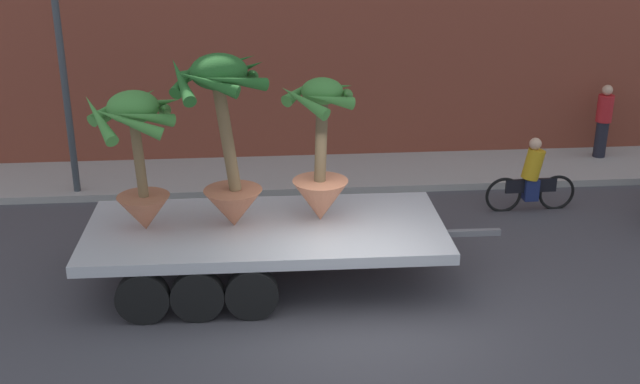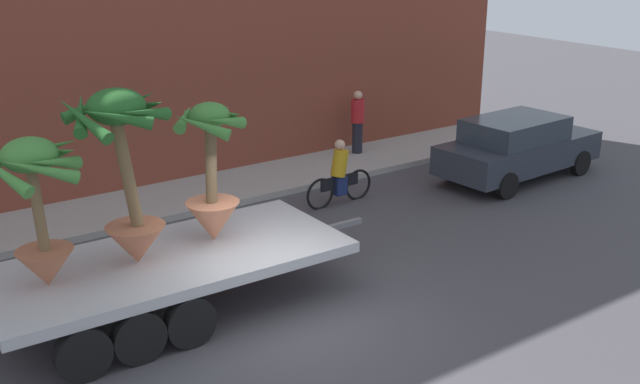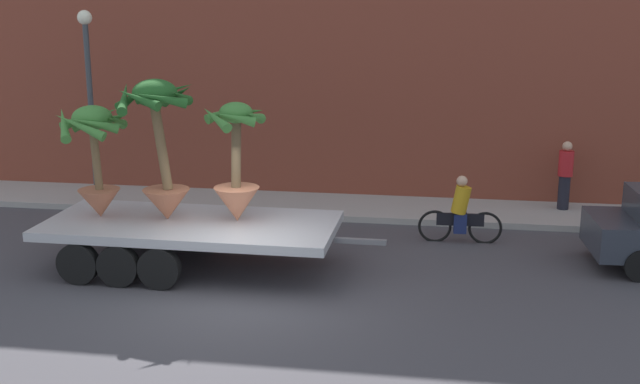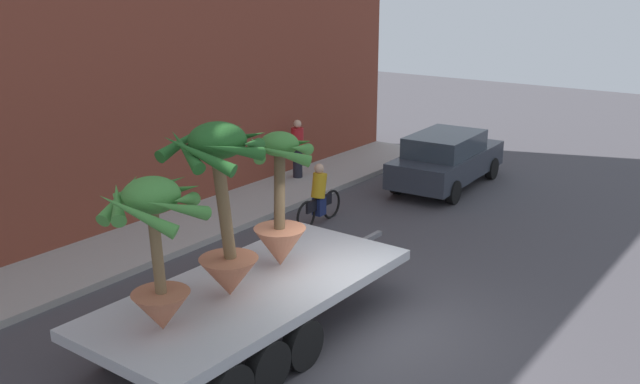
# 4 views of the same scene
# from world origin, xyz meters

# --- Properties ---
(ground_plane) EXTENTS (60.00, 60.00, 0.00)m
(ground_plane) POSITION_xyz_m (0.00, 0.00, 0.00)
(ground_plane) COLOR #423F44
(sidewalk) EXTENTS (24.00, 2.20, 0.15)m
(sidewalk) POSITION_xyz_m (0.00, 6.10, 0.07)
(sidewalk) COLOR #A39E99
(sidewalk) RESTS_ON ground
(building_facade) EXTENTS (24.00, 1.20, 9.52)m
(building_facade) POSITION_xyz_m (0.00, 7.80, 4.76)
(building_facade) COLOR brown
(building_facade) RESTS_ON ground
(flatbed_trailer) EXTENTS (6.76, 2.64, 0.98)m
(flatbed_trailer) POSITION_xyz_m (-1.59, 1.28, 0.77)
(flatbed_trailer) COLOR #B7BABF
(flatbed_trailer) RESTS_ON ground
(potted_palm_rear) EXTENTS (1.25, 1.36, 2.36)m
(potted_palm_rear) POSITION_xyz_m (-0.44, 1.43, 2.01)
(potted_palm_rear) COLOR #C17251
(potted_palm_rear) RESTS_ON flatbed_trailer
(potted_palm_middle) EXTENTS (1.60, 1.58, 2.25)m
(potted_palm_middle) POSITION_xyz_m (-3.27, 1.30, 2.27)
(potted_palm_middle) COLOR #B26647
(potted_palm_middle) RESTS_ON flatbed_trailer
(potted_palm_front) EXTENTS (1.57, 1.57, 2.79)m
(potted_palm_front) POSITION_xyz_m (-1.93, 1.33, 2.52)
(potted_palm_front) COLOR #B26647
(potted_palm_front) RESTS_ON flatbed_trailer
(cyclist) EXTENTS (1.84, 0.35, 1.54)m
(cyclist) POSITION_xyz_m (3.97, 3.85, 0.67)
(cyclist) COLOR black
(cyclist) RESTS_ON ground
(pedestrian_near_gate) EXTENTS (0.36, 0.36, 1.71)m
(pedestrian_near_gate) POSITION_xyz_m (6.54, 6.52, 1.04)
(pedestrian_near_gate) COLOR black
(pedestrian_near_gate) RESTS_ON sidewalk
(street_lamp) EXTENTS (0.36, 0.36, 4.83)m
(street_lamp) POSITION_xyz_m (-5.19, 5.30, 3.23)
(street_lamp) COLOR #383D42
(street_lamp) RESTS_ON sidewalk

